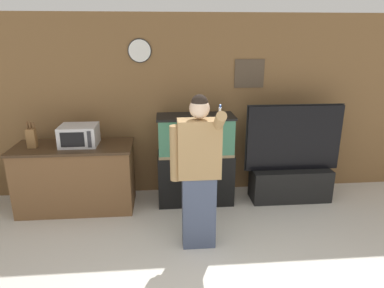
{
  "coord_description": "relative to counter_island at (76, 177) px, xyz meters",
  "views": [
    {
      "loc": [
        -0.43,
        -1.85,
        2.3
      ],
      "look_at": [
        -0.1,
        2.06,
        1.05
      ],
      "focal_mm": 32.0,
      "sensor_mm": 36.0,
      "label": 1
    }
  ],
  "objects": [
    {
      "name": "wall_back_paneled",
      "position": [
        1.64,
        0.5,
        0.85
      ],
      "size": [
        10.0,
        0.08,
        2.6
      ],
      "color": "brown",
      "rests_on": "ground_plane"
    },
    {
      "name": "knife_block",
      "position": [
        -0.5,
        -0.03,
        0.59
      ],
      "size": [
        0.11,
        0.09,
        0.35
      ],
      "color": "brown",
      "rests_on": "counter_island"
    },
    {
      "name": "counter_island",
      "position": [
        0.0,
        0.0,
        0.0
      ],
      "size": [
        1.56,
        0.68,
        0.91
      ],
      "color": "brown",
      "rests_on": "ground_plane"
    },
    {
      "name": "tv_on_stand",
      "position": [
        3.02,
        0.01,
        -0.04
      ],
      "size": [
        1.36,
        0.4,
        1.41
      ],
      "color": "black",
      "rests_on": "ground_plane"
    },
    {
      "name": "microwave",
      "position": [
        0.09,
        0.02,
        0.59
      ],
      "size": [
        0.48,
        0.41,
        0.27
      ],
      "color": "silver",
      "rests_on": "counter_island"
    },
    {
      "name": "person_standing",
      "position": [
        1.56,
        -1.03,
        0.45
      ],
      "size": [
        0.55,
        0.41,
        1.73
      ],
      "color": "#424C66",
      "rests_on": "ground_plane"
    },
    {
      "name": "aquarium_on_stand",
      "position": [
        1.64,
        0.07,
        0.18
      ],
      "size": [
        1.05,
        0.47,
        1.27
      ],
      "color": "black",
      "rests_on": "ground_plane"
    }
  ]
}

